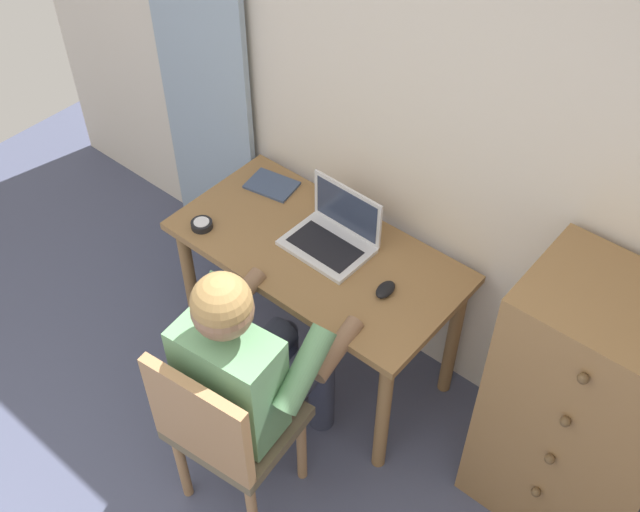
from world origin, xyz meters
name	(u,v)px	position (x,y,z in m)	size (l,w,h in m)	color
wall_back	(438,122)	(0.00, 2.20, 1.25)	(4.80, 0.05, 2.50)	beige
curtain_panel	(200,53)	(-1.20, 2.13, 1.11)	(0.57, 0.03, 2.23)	#8EA3B7
desk	(317,268)	(-0.26, 1.83, 0.61)	(1.20, 0.61, 0.72)	olive
dresser	(582,413)	(0.89, 1.92, 0.57)	(0.61, 0.48, 1.14)	olive
chair	(224,428)	(-0.07, 1.08, 0.51)	(0.46, 0.44, 0.90)	brown
person_seated	(253,363)	(-0.08, 1.27, 0.69)	(0.57, 0.61, 1.21)	#33384C
laptop	(334,234)	(-0.23, 1.89, 0.77)	(0.35, 0.26, 0.24)	silver
computer_mouse	(385,290)	(0.09, 1.81, 0.74)	(0.06, 0.10, 0.03)	black
desk_clock	(202,225)	(-0.71, 1.62, 0.74)	(0.09, 0.09, 0.03)	black
notebook_pad	(272,185)	(-0.67, 2.00, 0.73)	(0.21, 0.15, 0.01)	#3D4C6B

